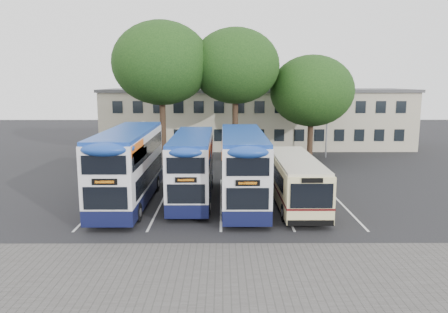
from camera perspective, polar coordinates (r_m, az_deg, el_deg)
name	(u,v)px	position (r m, az deg, el deg)	size (l,w,h in m)	color
ground	(298,228)	(21.70, 9.67, -9.25)	(120.00, 120.00, 0.00)	black
paving_strip	(268,273)	(16.83, 5.72, -14.94)	(40.00, 6.00, 0.01)	#595654
bay_lines	(221,201)	(26.16, -0.38, -5.77)	(14.12, 11.00, 0.01)	silver
depot_building	(256,117)	(47.49, 4.23, 5.12)	(32.40, 8.40, 6.20)	#B6AC92
lamp_post	(328,103)	(41.36, 13.40, 6.86)	(0.25, 1.05, 9.06)	gray
tree_left	(161,63)	(37.03, -8.17, 11.97)	(8.11, 8.11, 11.94)	black
tree_mid	(235,66)	(37.41, 1.50, 11.72)	(7.46, 7.46, 11.46)	black
tree_right	(312,91)	(39.41, 11.39, 8.39)	(7.35, 7.35, 9.31)	black
bus_dd_left	(129,163)	(25.69, -12.35, -0.88)	(2.50, 10.31, 4.30)	#0E1236
bus_dd_mid	(192,164)	(26.10, -4.14, -0.98)	(2.28, 9.39, 3.91)	#0E1236
bus_dd_right	(243,165)	(25.09, 2.46, -1.10)	(2.42, 9.97, 4.15)	#0E1236
bus_single	(295,178)	(25.40, 9.28, -2.78)	(2.33, 9.18, 2.74)	beige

